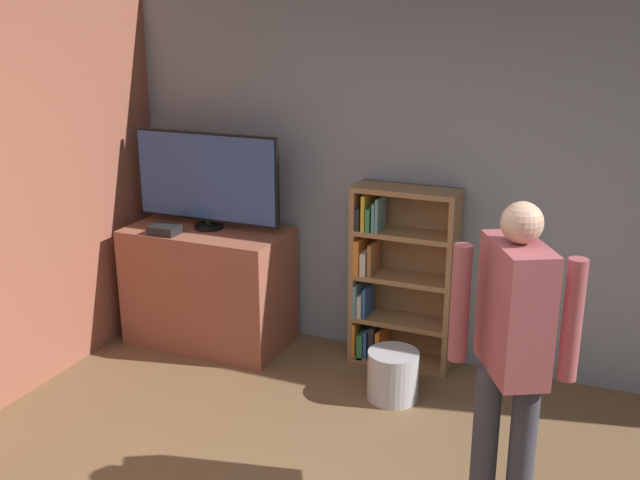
% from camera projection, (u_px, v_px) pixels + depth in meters
% --- Properties ---
extents(wall_back, '(6.86, 0.09, 2.70)m').
position_uv_depth(wall_back, '(450.00, 180.00, 5.18)').
color(wall_back, gray).
rests_on(wall_back, ground_plane).
extents(wall_side_brick, '(0.06, 4.30, 2.70)m').
position_uv_depth(wall_side_brick, '(28.00, 191.00, 4.89)').
color(wall_side_brick, '#93513D').
rests_on(wall_side_brick, ground_plane).
extents(tv_ledge, '(1.21, 0.65, 0.91)m').
position_uv_depth(tv_ledge, '(209.00, 286.00, 5.73)').
color(tv_ledge, '#93513D').
rests_on(tv_ledge, ground_plane).
extents(television, '(1.18, 0.22, 0.73)m').
position_uv_depth(television, '(206.00, 179.00, 5.51)').
color(television, black).
rests_on(television, tv_ledge).
extents(game_console, '(0.21, 0.16, 0.06)m').
position_uv_depth(game_console, '(165.00, 230.00, 5.48)').
color(game_console, black).
rests_on(game_console, tv_ledge).
extents(bookshelf, '(0.74, 0.28, 1.31)m').
position_uv_depth(bookshelf, '(395.00, 279.00, 5.35)').
color(bookshelf, '#997047').
rests_on(bookshelf, ground_plane).
extents(person, '(0.60, 0.51, 1.68)m').
position_uv_depth(person, '(512.00, 342.00, 3.51)').
color(person, '#383842').
rests_on(person, ground_plane).
extents(waste_bin, '(0.34, 0.34, 0.34)m').
position_uv_depth(waste_bin, '(393.00, 375.00, 4.95)').
color(waste_bin, '#B7B7BC').
rests_on(waste_bin, ground_plane).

